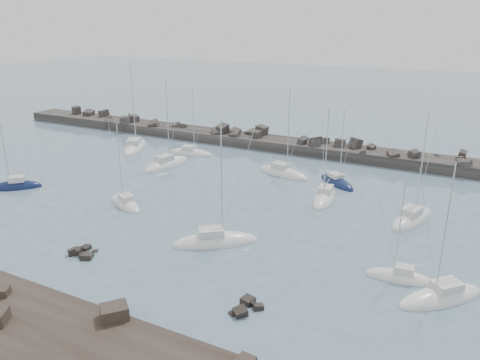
% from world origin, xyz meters
% --- Properties ---
extents(ground, '(400.00, 400.00, 0.00)m').
position_xyz_m(ground, '(0.00, 0.00, 0.00)').
color(ground, slate).
rests_on(ground, ground).
extents(rock_shelf, '(140.00, 12.60, 2.02)m').
position_xyz_m(rock_shelf, '(-0.07, -21.98, 0.03)').
color(rock_shelf, black).
rests_on(rock_shelf, ground).
extents(rock_cluster_near, '(3.19, 2.77, 1.45)m').
position_xyz_m(rock_cluster_near, '(-4.56, -9.74, 0.03)').
color(rock_cluster_near, black).
rests_on(rock_cluster_near, ground).
extents(rock_cluster_far, '(2.52, 3.21, 1.23)m').
position_xyz_m(rock_cluster_far, '(14.45, -10.42, 0.14)').
color(rock_cluster_far, black).
rests_on(rock_cluster_far, ground).
extents(breakwater, '(115.00, 7.11, 5.21)m').
position_xyz_m(breakwater, '(-7.18, 37.99, 0.34)').
color(breakwater, '#2C2927').
rests_on(breakwater, ground).
extents(sailboat_1, '(7.55, 11.30, 17.10)m').
position_xyz_m(sailboat_1, '(-26.91, 25.75, 0.15)').
color(sailboat_1, white).
rests_on(sailboat_1, ground).
extents(sailboat_2, '(7.06, 6.48, 11.90)m').
position_xyz_m(sailboat_2, '(-28.14, 0.75, 0.16)').
color(sailboat_2, '#0F1B41').
rests_on(sailboat_2, ground).
extents(sailboat_3, '(4.43, 10.17, 15.56)m').
position_xyz_m(sailboat_3, '(-15.24, 19.51, 0.15)').
color(sailboat_3, white).
rests_on(sailboat_3, ground).
extents(sailboat_4, '(8.56, 3.58, 13.09)m').
position_xyz_m(sailboat_4, '(-15.41, 27.24, 0.13)').
color(sailboat_4, white).
rests_on(sailboat_4, ground).
extents(sailboat_5, '(7.56, 5.24, 11.65)m').
position_xyz_m(sailboat_5, '(-9.89, 3.01, 0.14)').
color(sailboat_5, white).
rests_on(sailboat_5, ground).
extents(sailboat_6, '(3.38, 8.75, 13.60)m').
position_xyz_m(sailboat_6, '(12.59, 16.88, 0.15)').
color(sailboat_6, white).
rests_on(sailboat_6, ground).
extents(sailboat_7, '(9.16, 8.03, 14.82)m').
position_xyz_m(sailboat_7, '(6.09, -1.13, 0.15)').
color(sailboat_7, white).
rests_on(sailboat_7, ground).
extents(sailboat_8, '(7.34, 6.61, 12.03)m').
position_xyz_m(sailboat_8, '(12.26, 23.79, 0.13)').
color(sailboat_8, '#0F1B41').
rests_on(sailboat_8, ground).
extents(sailboat_9, '(6.47, 2.77, 10.12)m').
position_xyz_m(sailboat_9, '(25.07, 0.40, 0.14)').
color(sailboat_9, white).
rests_on(sailboat_9, ground).
extents(sailboat_10, '(5.28, 9.40, 14.25)m').
position_xyz_m(sailboat_10, '(24.10, 15.04, 0.15)').
color(sailboat_10, white).
rests_on(sailboat_10, ground).
extents(sailboat_11, '(7.81, 8.04, 13.52)m').
position_xyz_m(sailboat_11, '(28.82, -1.33, 0.14)').
color(sailboat_11, white).
rests_on(sailboat_11, ground).
extents(sailboat_13, '(9.60, 4.92, 14.58)m').
position_xyz_m(sailboat_13, '(3.61, 24.06, 0.15)').
color(sailboat_13, white).
rests_on(sailboat_13, ground).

